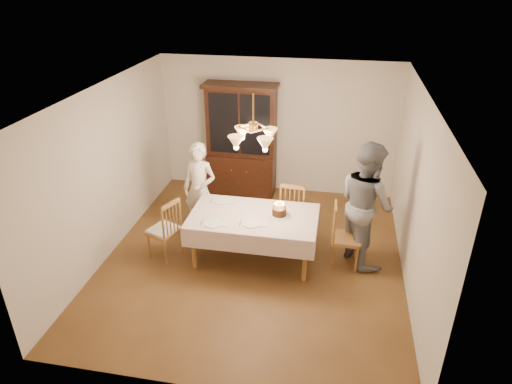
% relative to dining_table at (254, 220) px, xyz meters
% --- Properties ---
extents(ground, '(5.00, 5.00, 0.00)m').
position_rel_dining_table_xyz_m(ground, '(0.00, 0.00, -0.68)').
color(ground, '#553418').
rests_on(ground, ground).
extents(room_shell, '(5.00, 5.00, 5.00)m').
position_rel_dining_table_xyz_m(room_shell, '(0.00, 0.00, 0.90)').
color(room_shell, white).
rests_on(room_shell, ground).
extents(dining_table, '(1.90, 1.10, 0.76)m').
position_rel_dining_table_xyz_m(dining_table, '(0.00, 0.00, 0.00)').
color(dining_table, brown).
rests_on(dining_table, ground).
extents(china_hutch, '(1.38, 0.54, 2.16)m').
position_rel_dining_table_xyz_m(china_hutch, '(-0.67, 2.25, 0.36)').
color(china_hutch, black).
rests_on(china_hutch, ground).
extents(chair_far_side, '(0.49, 0.47, 1.00)m').
position_rel_dining_table_xyz_m(chair_far_side, '(0.53, 0.82, -0.24)').
color(chair_far_side, brown).
rests_on(chair_far_side, ground).
extents(chair_left_end, '(0.55, 0.56, 1.00)m').
position_rel_dining_table_xyz_m(chair_left_end, '(-1.35, -0.20, -0.23)').
color(chair_left_end, brown).
rests_on(chair_left_end, ground).
extents(chair_right_end, '(0.43, 0.45, 1.00)m').
position_rel_dining_table_xyz_m(chair_right_end, '(1.37, 0.11, -0.24)').
color(chair_right_end, brown).
rests_on(chair_right_end, ground).
extents(elderly_woman, '(0.63, 0.47, 1.58)m').
position_rel_dining_table_xyz_m(elderly_woman, '(-1.02, 0.64, 0.11)').
color(elderly_woman, white).
rests_on(elderly_woman, ground).
extents(adult_in_grey, '(1.09, 1.17, 1.91)m').
position_rel_dining_table_xyz_m(adult_in_grey, '(1.63, 0.31, 0.27)').
color(adult_in_grey, slate).
rests_on(adult_in_grey, ground).
extents(birthday_cake, '(0.30, 0.30, 0.21)m').
position_rel_dining_table_xyz_m(birthday_cake, '(0.37, 0.07, 0.14)').
color(birthday_cake, white).
rests_on(birthday_cake, dining_table).
extents(place_setting_near_left, '(0.41, 0.26, 0.02)m').
position_rel_dining_table_xyz_m(place_setting_near_left, '(-0.51, -0.35, 0.08)').
color(place_setting_near_left, white).
rests_on(place_setting_near_left, dining_table).
extents(place_setting_near_right, '(0.40, 0.25, 0.02)m').
position_rel_dining_table_xyz_m(place_setting_near_right, '(0.04, -0.26, 0.08)').
color(place_setting_near_right, white).
rests_on(place_setting_near_right, dining_table).
extents(place_setting_far_left, '(0.40, 0.25, 0.02)m').
position_rel_dining_table_xyz_m(place_setting_far_left, '(-0.56, 0.35, 0.08)').
color(place_setting_far_left, white).
rests_on(place_setting_far_left, dining_table).
extents(chandelier, '(0.62, 0.62, 0.73)m').
position_rel_dining_table_xyz_m(chandelier, '(-0.00, -0.00, 1.29)').
color(chandelier, '#BF8C3F').
rests_on(chandelier, ground).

